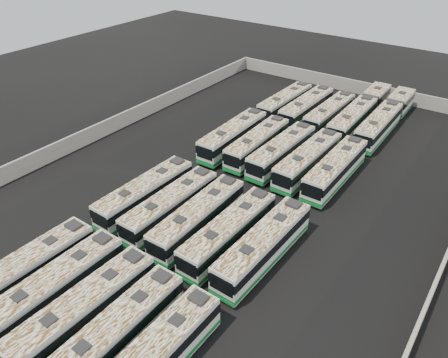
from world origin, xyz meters
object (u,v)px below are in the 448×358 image
bus_midfront_far_left (145,194)px  bus_midback_far_right (335,169)px  bus_front_left (55,288)px  bus_back_right (361,112)px  bus_front_right (115,334)px  bus_back_center (329,114)px  bus_back_far_right (386,118)px  bus_midfront_right (229,232)px  bus_midback_center (282,151)px  bus_midback_far_left (233,136)px  bus_back_far_left (285,103)px  bus_back_left (306,108)px  bus_midback_left (257,143)px  bus_midfront_far_right (263,246)px  bus_midfront_center (198,218)px  bus_front_far_left (26,271)px  bus_midfront_left (171,206)px  bus_midback_right (308,160)px  bus_front_center (85,310)px

bus_midfront_far_left → bus_midback_far_right: (14.23, 16.20, 0.04)m
bus_front_left → bus_back_right: 47.77m
bus_front_right → bus_back_center: 44.41m
bus_front_right → bus_back_center: size_ratio=1.00×
bus_midfront_far_left → bus_back_far_right: 36.56m
bus_midfront_right → bus_midback_center: size_ratio=0.99×
bus_midback_far_left → bus_back_far_left: size_ratio=1.03×
bus_back_far_left → bus_back_far_right: bus_back_far_right is taller
bus_back_far_right → bus_back_right: bearing=-177.0°
bus_back_left → bus_midfront_right: bearing=-75.8°
bus_front_left → bus_midback_far_left: size_ratio=0.98×
bus_front_left → bus_midback_left: (0.04, 30.29, -0.04)m
bus_midfront_far_right → bus_midback_left: bearing=124.5°
bus_midfront_center → bus_midback_far_left: size_ratio=0.98×
bus_front_right → bus_back_left: bus_back_left is taller
bus_front_far_left → bus_midfront_left: (3.59, 13.97, -0.02)m
bus_front_right → bus_midfront_center: bearing=103.9°
bus_midback_far_left → bus_midback_right: bearing=-1.6°
bus_midfront_far_left → bus_midback_left: bearing=78.6°
bus_front_far_left → bus_midfront_left: bearing=76.3°
bus_front_right → bus_back_left: (-7.11, 44.20, 0.06)m
bus_midfront_far_left → bus_midfront_far_right: 14.39m
bus_back_far_left → bus_back_center: 7.20m
bus_front_left → bus_midfront_left: (0.05, 13.76, -0.04)m
bus_front_left → bus_midback_center: (3.62, 30.16, -0.00)m
bus_midfront_far_left → bus_midback_center: bus_midback_center is taller
bus_midback_right → bus_back_center: (-3.55, 14.05, -0.07)m
bus_midback_far_right → bus_back_far_left: (-14.19, 13.93, -0.05)m
bus_midfront_far_left → bus_back_center: bus_midfront_far_left is taller
bus_front_far_left → bus_midback_left: size_ratio=1.01×
bus_midfront_center → bus_midback_right: (3.68, 16.25, 0.03)m
bus_back_left → bus_midback_far_left: bearing=-103.7°
bus_midfront_left → bus_back_left: bus_back_left is taller
bus_midback_left → bus_back_right: 18.37m
bus_midfront_left → bus_back_center: bus_midfront_left is taller
bus_front_center → bus_midback_far_right: size_ratio=1.00×
bus_midback_center → bus_back_far_right: 18.72m
bus_front_center → bus_midback_far_right: bearing=78.1°
bus_midfront_far_left → bus_midfront_far_right: bus_midfront_far_right is taller
bus_midfront_far_right → bus_midfront_right: bearing=-175.8°
bus_front_far_left → bus_midback_right: 32.09m
bus_front_center → bus_back_left: bearing=95.9°
bus_midfront_center → bus_midback_far_right: (7.12, 16.25, 0.03)m
bus_midfront_far_right → bus_midfront_far_left: bearing=-178.6°
bus_front_left → bus_back_center: (3.68, 44.07, -0.05)m
bus_back_far_left → bus_back_center: size_ratio=1.01×
bus_back_left → bus_back_center: (3.64, 0.07, -0.07)m
bus_front_far_left → bus_midfront_right: bearing=52.9°
bus_midfront_center → bus_midback_far_left: bus_midback_far_left is taller
bus_front_left → bus_front_center: size_ratio=0.99×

